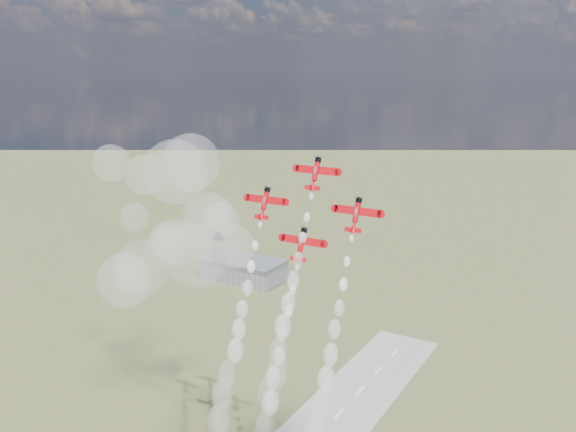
% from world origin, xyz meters
% --- Properties ---
extents(hangar, '(50.00, 28.00, 13.00)m').
position_xyz_m(hangar, '(-120.00, 180.00, 6.50)').
color(hangar, gray).
rests_on(hangar, ground).
extents(plane_lead, '(12.04, 5.68, 8.14)m').
position_xyz_m(plane_lead, '(19.13, 11.55, 104.58)').
color(plane_lead, red).
rests_on(plane_lead, ground).
extents(plane_left, '(12.04, 5.68, 8.14)m').
position_xyz_m(plane_left, '(6.14, 7.97, 96.22)').
color(plane_left, red).
rests_on(plane_left, ground).
extents(plane_right, '(12.04, 5.68, 8.14)m').
position_xyz_m(plane_right, '(32.11, 7.97, 96.22)').
color(plane_right, red).
rests_on(plane_right, ground).
extents(plane_slot, '(12.04, 5.68, 8.14)m').
position_xyz_m(plane_slot, '(19.13, 4.38, 87.87)').
color(plane_slot, red).
rests_on(plane_slot, ground).
extents(smoke_trail_lead, '(6.07, 22.44, 48.23)m').
position_xyz_m(smoke_trail_lead, '(18.94, -6.36, 63.18)').
color(smoke_trail_lead, white).
rests_on(smoke_trail_lead, plane_lead).
extents(smoke_trail_left, '(5.44, 23.16, 49.16)m').
position_xyz_m(smoke_trail_left, '(6.07, -10.03, 54.64)').
color(smoke_trail_left, white).
rests_on(smoke_trail_left, plane_left).
extents(smoke_trail_right, '(5.18, 23.12, 48.51)m').
position_xyz_m(smoke_trail_right, '(32.23, -9.91, 54.65)').
color(smoke_trail_right, white).
rests_on(smoke_trail_right, plane_right).
extents(smoke_trail_slot, '(5.21, 22.39, 48.30)m').
position_xyz_m(smoke_trail_slot, '(19.35, -13.30, 46.46)').
color(smoke_trail_slot, white).
rests_on(smoke_trail_slot, plane_slot).
extents(drifted_smoke_cloud, '(59.29, 36.79, 59.70)m').
position_xyz_m(drifted_smoke_cloud, '(-38.79, 23.33, 80.16)').
color(drifted_smoke_cloud, white).
rests_on(drifted_smoke_cloud, ground).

